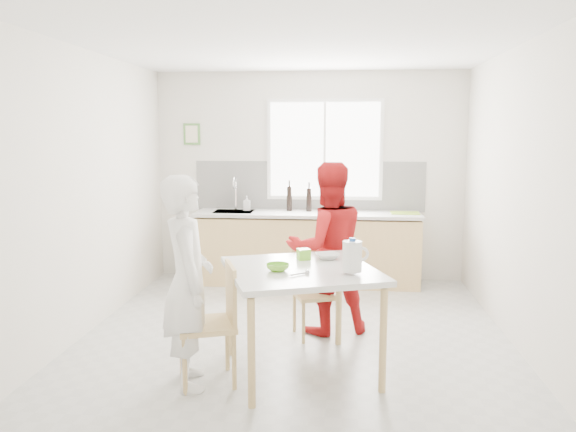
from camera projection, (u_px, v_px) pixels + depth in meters
name	position (u px, v px, depth m)	size (l,w,h in m)	color
ground	(295.00, 337.00, 5.31)	(4.50, 4.50, 0.00)	#B7B7B2
room_shell	(295.00, 163.00, 5.07)	(4.50, 4.50, 4.50)	silver
window	(325.00, 150.00, 7.24)	(1.50, 0.06, 1.30)	white
backsplash	(309.00, 186.00, 7.34)	(3.00, 0.02, 0.65)	white
picture_frame	(192.00, 134.00, 7.38)	(0.22, 0.03, 0.28)	#50873D
kitchen_counter	(307.00, 251.00, 7.17)	(2.84, 0.64, 1.37)	#DDBC77
dining_table	(301.00, 279.00, 4.42)	(1.43, 1.43, 0.86)	silver
chair_left	(215.00, 318.00, 4.30)	(0.54, 0.54, 0.92)	#DDBC77
chair_far	(314.00, 288.00, 5.33)	(0.48, 0.48, 0.82)	#DDBC77
person_white	(188.00, 282.00, 4.21)	(0.59, 0.39, 1.61)	white
person_red	(327.00, 248.00, 5.36)	(0.80, 0.62, 1.64)	red
bowl_green	(278.00, 267.00, 4.31)	(0.18, 0.18, 0.06)	#73C62D
bowl_white	(327.00, 256.00, 4.72)	(0.20, 0.20, 0.05)	silver
milk_jug	(353.00, 256.00, 4.20)	(0.20, 0.14, 0.26)	white
green_box	(304.00, 254.00, 4.70)	(0.10, 0.10, 0.09)	#7BD731
spoon	(299.00, 274.00, 4.18)	(0.01, 0.01, 0.16)	#A5A5AA
cutting_board	(405.00, 213.00, 7.00)	(0.35, 0.25, 0.01)	#95C52D
wine_bottle_a	(289.00, 198.00, 7.21)	(0.07, 0.07, 0.32)	black
wine_bottle_b	(309.00, 200.00, 7.17)	(0.07, 0.07, 0.30)	black
jar_amber	(329.00, 206.00, 7.09)	(0.06, 0.06, 0.16)	olive
soap_bottle	(247.00, 203.00, 7.27)	(0.09, 0.09, 0.19)	#999999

